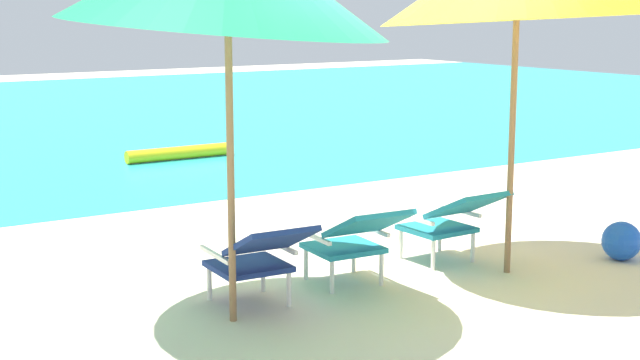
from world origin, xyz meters
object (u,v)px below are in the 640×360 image
(lounge_chair_center, at_px, (355,237))
(beach_ball, at_px, (621,241))
(lounge_chair_left, at_px, (259,255))
(lounge_chair_right, at_px, (451,218))
(swim_buoy, at_px, (181,153))

(lounge_chair_center, height_order, beach_ball, lounge_chair_center)
(lounge_chair_left, xyz_separation_m, lounge_chair_center, (0.87, 0.06, 0.00))
(lounge_chair_center, relative_size, lounge_chair_right, 1.02)
(beach_ball, bearing_deg, lounge_chair_left, 171.13)
(lounge_chair_center, xyz_separation_m, beach_ball, (2.37, -0.57, -0.24))
(lounge_chair_right, bearing_deg, beach_ball, -26.64)
(lounge_chair_left, bearing_deg, swim_buoy, 70.32)
(lounge_chair_right, distance_m, beach_ball, 1.51)
(lounge_chair_center, relative_size, beach_ball, 2.72)
(swim_buoy, bearing_deg, lounge_chair_left, -109.68)
(lounge_chair_left, relative_size, beach_ball, 2.70)
(swim_buoy, xyz_separation_m, lounge_chair_center, (-1.41, -6.32, 0.31))
(swim_buoy, distance_m, beach_ball, 6.96)
(lounge_chair_left, relative_size, lounge_chair_right, 1.02)
(swim_buoy, distance_m, lounge_chair_right, 6.24)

